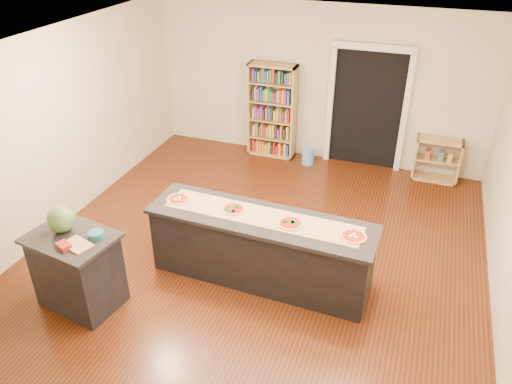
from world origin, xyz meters
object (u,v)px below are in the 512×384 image
(kitchen_island, at_px, (261,248))
(waste_bin, at_px, (308,156))
(watermelon, at_px, (61,219))
(low_shelf, at_px, (437,160))
(bookshelf, at_px, (272,111))
(side_counter, at_px, (78,270))

(kitchen_island, relative_size, waste_bin, 8.69)
(kitchen_island, distance_m, watermelon, 2.37)
(kitchen_island, distance_m, low_shelf, 4.04)
(kitchen_island, distance_m, waste_bin, 3.39)
(kitchen_island, relative_size, watermelon, 9.14)
(waste_bin, distance_m, watermelon, 4.87)
(bookshelf, bearing_deg, waste_bin, -11.78)
(waste_bin, height_order, watermelon, watermelon)
(bookshelf, relative_size, low_shelf, 2.31)
(side_counter, xyz_separation_m, waste_bin, (1.62, 4.51, -0.32))
(kitchen_island, height_order, bookshelf, bookshelf)
(low_shelf, distance_m, watermelon, 6.13)
(kitchen_island, bearing_deg, side_counter, -146.56)
(bookshelf, relative_size, watermelon, 5.69)
(bookshelf, height_order, watermelon, bookshelf)
(side_counter, height_order, bookshelf, bookshelf)
(kitchen_island, height_order, side_counter, side_counter)
(waste_bin, bearing_deg, bookshelf, 168.22)
(waste_bin, bearing_deg, kitchen_island, -85.88)
(watermelon, bearing_deg, side_counter, -26.70)
(kitchen_island, relative_size, low_shelf, 3.71)
(kitchen_island, xyz_separation_m, side_counter, (-1.87, -1.14, 0.02))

